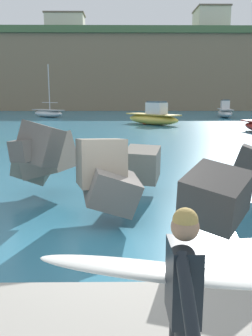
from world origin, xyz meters
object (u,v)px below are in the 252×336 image
at_px(surfer_with_board, 176,293).
at_px(station_building_west, 67,38).
at_px(boat_near_centre, 153,117).
at_px(boat_near_right, 225,112).
at_px(boat_mid_left, 48,113).
at_px(station_building_east, 210,24).
at_px(mooring_buoy_inner, 145,122).
at_px(station_building_central, 65,25).
at_px(station_building_annex, 211,29).

height_order(surfer_with_board, station_building_west, station_building_west).
bearing_deg(boat_near_centre, surfer_with_board, -94.70).
bearing_deg(surfer_with_board, boat_near_right, 73.46).
relative_size(boat_near_centre, boat_mid_left, 0.91).
distance_m(boat_mid_left, station_building_east, 47.90).
height_order(boat_near_centre, boat_near_right, boat_near_right).
xyz_separation_m(surfer_with_board, station_building_west, (-13.91, 89.80, 15.27)).
xyz_separation_m(mooring_buoy_inner, station_building_central, (-13.56, 41.17, 16.41)).
height_order(station_building_west, station_building_annex, station_building_annex).
distance_m(boat_near_centre, boat_near_right, 15.11).
bearing_deg(mooring_buoy_inner, boat_near_centre, -16.20).
bearing_deg(station_building_annex, surfer_with_board, -103.54).
distance_m(surfer_with_board, station_building_east, 81.63).
distance_m(surfer_with_board, station_building_central, 75.57).
distance_m(surfer_with_board, station_building_annex, 83.05).
xyz_separation_m(station_building_west, station_building_central, (2.15, -16.74, 0.08)).
height_order(station_building_west, station_building_central, station_building_central).
distance_m(boat_near_right, boat_mid_left, 22.59).
xyz_separation_m(station_building_west, station_building_east, (32.55, -12.03, 1.13)).
xyz_separation_m(boat_near_centre, station_building_central, (-14.36, 41.41, 15.91)).
relative_size(station_building_central, station_building_east, 1.00).
xyz_separation_m(station_building_east, station_building_annex, (0.46, 1.53, -0.74)).
xyz_separation_m(boat_near_right, station_building_west, (-26.64, 46.93, 15.82)).
bearing_deg(station_building_annex, boat_near_centre, -109.09).
relative_size(boat_mid_left, station_building_annex, 0.79).
bearing_deg(station_building_west, boat_mid_left, -85.02).
xyz_separation_m(boat_near_right, station_building_annex, (6.37, 36.43, 16.21)).
bearing_deg(mooring_buoy_inner, station_building_west, 105.18).
distance_m(boat_near_right, mooring_buoy_inner, 15.50).
distance_m(boat_near_right, station_building_west, 56.24).
xyz_separation_m(boat_near_right, station_building_central, (-24.49, 30.19, 15.90)).
bearing_deg(station_building_central, station_building_east, 8.81).
relative_size(boat_near_centre, station_building_annex, 0.72).
xyz_separation_m(boat_near_centre, station_building_west, (-16.51, 58.15, 15.84)).
distance_m(boat_near_centre, station_building_west, 62.49).
relative_size(boat_near_right, mooring_buoy_inner, 13.78).
distance_m(boat_near_centre, station_building_annex, 52.97).
height_order(surfer_with_board, station_building_east, station_building_east).
bearing_deg(surfer_with_board, station_building_east, 76.52).
bearing_deg(station_building_central, mooring_buoy_inner, -71.77).
distance_m(boat_near_centre, station_building_east, 51.69).
relative_size(surfer_with_board, station_building_west, 0.26).
distance_m(surfer_with_board, boat_mid_left, 44.40).
height_order(boat_mid_left, station_building_west, station_building_west).
bearing_deg(boat_near_right, boat_mid_left, 178.93).
bearing_deg(mooring_buoy_inner, surfer_with_board, -93.24).
distance_m(boat_near_right, station_building_east, 39.25).
xyz_separation_m(station_building_west, station_building_annex, (33.01, -10.50, 0.39)).
height_order(boat_near_right, station_building_west, station_building_west).
xyz_separation_m(boat_near_centre, boat_mid_left, (-12.45, 11.64, -0.17)).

